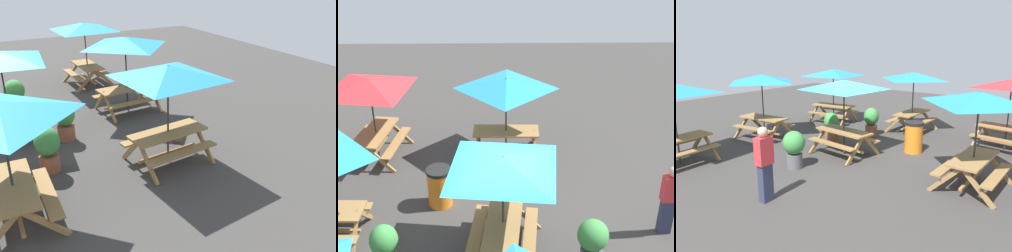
% 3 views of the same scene
% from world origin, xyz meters
% --- Properties ---
extents(ground_plane, '(27.90, 27.90, 0.00)m').
position_xyz_m(ground_plane, '(0.00, 0.00, 0.00)').
color(ground_plane, '#3D3A38').
rests_on(ground_plane, ground).
extents(picnic_table_0, '(2.81, 2.81, 2.34)m').
position_xyz_m(picnic_table_0, '(-0.23, 0.01, 1.99)').
color(picnic_table_0, olive).
rests_on(picnic_table_0, ground).
extents(picnic_table_2, '(2.05, 2.05, 2.34)m').
position_xyz_m(picnic_table_2, '(3.67, -0.11, 1.99)').
color(picnic_table_2, olive).
rests_on(picnic_table_2, ground).
extents(picnic_table_5, '(2.80, 2.80, 2.34)m').
position_xyz_m(picnic_table_5, '(3.67, 3.46, 1.99)').
color(picnic_table_5, olive).
rests_on(picnic_table_5, ground).
extents(trash_bin_orange, '(0.59, 0.59, 0.98)m').
position_xyz_m(trash_bin_orange, '(1.40, 1.48, 0.49)').
color(trash_bin_orange, orange).
rests_on(trash_bin_orange, ground).
extents(potted_plant_0, '(0.55, 0.55, 1.06)m').
position_xyz_m(potted_plant_0, '(-0.70, 2.31, 0.58)').
color(potted_plant_0, '#935138').
rests_on(potted_plant_0, ground).
extents(potted_plant_2, '(0.62, 0.62, 1.05)m').
position_xyz_m(potted_plant_2, '(-0.62, -1.74, 0.60)').
color(potted_plant_2, '#59595B').
rests_on(potted_plant_2, ground).
extents(person_standing, '(0.23, 0.37, 1.67)m').
position_xyz_m(person_standing, '(0.32, -3.51, 0.89)').
color(person_standing, '#2D334C').
rests_on(person_standing, ground).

